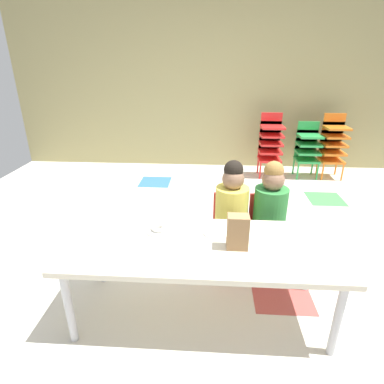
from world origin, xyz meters
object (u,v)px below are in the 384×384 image
(kid_chair_green_stack, at_px, (308,146))
(paper_plate_near_edge, at_px, (159,230))
(paper_bag_brown, at_px, (238,232))
(kid_chair_red_stack, at_px, (271,142))
(seated_child_near_camera, at_px, (232,205))
(kid_chair_orange_stack, at_px, (333,143))
(donut_powdered_on_plate, at_px, (159,228))
(seated_child_middle_seat, at_px, (270,206))
(paper_plate_center_table, at_px, (216,232))
(craft_table, at_px, (202,251))

(kid_chair_green_stack, height_order, paper_plate_near_edge, kid_chair_green_stack)
(paper_bag_brown, bearing_deg, kid_chair_red_stack, 76.60)
(seated_child_near_camera, relative_size, kid_chair_orange_stack, 1.00)
(kid_chair_green_stack, bearing_deg, kid_chair_orange_stack, 0.05)
(kid_chair_green_stack, relative_size, paper_plate_near_edge, 4.44)
(donut_powdered_on_plate, bearing_deg, kid_chair_orange_stack, 52.30)
(seated_child_near_camera, distance_m, seated_child_middle_seat, 0.30)
(kid_chair_green_stack, xyz_separation_m, donut_powdered_on_plate, (-1.75, -2.72, 0.11))
(kid_chair_orange_stack, distance_m, paper_plate_center_table, 3.21)
(kid_chair_red_stack, height_order, paper_plate_center_table, kid_chair_red_stack)
(kid_chair_green_stack, height_order, kid_chair_orange_stack, kid_chair_orange_stack)
(seated_child_middle_seat, height_order, kid_chair_orange_stack, seated_child_middle_seat)
(kid_chair_red_stack, xyz_separation_m, paper_plate_near_edge, (-1.21, -2.72, 0.03))
(seated_child_middle_seat, xyz_separation_m, paper_plate_center_table, (-0.43, -0.43, -0.00))
(kid_chair_red_stack, bearing_deg, seated_child_near_camera, -106.71)
(kid_chair_orange_stack, distance_m, paper_plate_near_edge, 3.43)
(paper_plate_center_table, bearing_deg, seated_child_middle_seat, 44.87)
(paper_plate_center_table, bearing_deg, kid_chair_orange_stack, 57.87)
(donut_powdered_on_plate, bearing_deg, paper_plate_center_table, -0.46)
(paper_bag_brown, height_order, paper_plate_near_edge, paper_bag_brown)
(paper_plate_center_table, relative_size, donut_powdered_on_plate, 1.72)
(seated_child_near_camera, xyz_separation_m, seated_child_middle_seat, (0.30, 0.00, 0.00))
(seated_child_near_camera, bearing_deg, kid_chair_red_stack, 73.29)
(seated_child_near_camera, xyz_separation_m, kid_chair_red_stack, (0.69, 2.29, -0.04))
(seated_child_near_camera, distance_m, paper_plate_near_edge, 0.67)
(kid_chair_green_stack, distance_m, paper_plate_center_table, 3.04)
(seated_child_near_camera, height_order, seated_child_middle_seat, same)
(kid_chair_orange_stack, xyz_separation_m, paper_bag_brown, (-1.58, -2.89, 0.14))
(kid_chair_orange_stack, height_order, paper_bag_brown, kid_chair_orange_stack)
(paper_plate_near_edge, xyz_separation_m, paper_plate_center_table, (0.39, -0.00, 0.00))
(craft_table, distance_m, paper_plate_center_table, 0.18)
(craft_table, distance_m, donut_powdered_on_plate, 0.34)
(craft_table, bearing_deg, kid_chair_green_stack, 63.26)
(craft_table, height_order, kid_chair_green_stack, kid_chair_green_stack)
(kid_chair_red_stack, bearing_deg, seated_child_middle_seat, -99.55)
(paper_bag_brown, distance_m, paper_plate_center_table, 0.24)
(paper_bag_brown, xyz_separation_m, donut_powdered_on_plate, (-0.52, 0.17, -0.09))
(seated_child_near_camera, xyz_separation_m, donut_powdered_on_plate, (-0.52, -0.42, 0.02))
(kid_chair_red_stack, height_order, paper_bag_brown, kid_chair_red_stack)
(kid_chair_orange_stack, bearing_deg, seated_child_middle_seat, -119.16)
(seated_child_near_camera, distance_m, kid_chair_red_stack, 2.39)
(kid_chair_green_stack, bearing_deg, paper_plate_center_table, -116.47)
(seated_child_near_camera, relative_size, kid_chair_red_stack, 1.00)
(kid_chair_red_stack, bearing_deg, paper_bag_brown, -103.40)
(donut_powdered_on_plate, bearing_deg, paper_plate_near_edge, 0.00)
(seated_child_middle_seat, distance_m, kid_chair_orange_stack, 2.63)
(paper_plate_center_table, bearing_deg, seated_child_near_camera, 73.57)
(seated_child_middle_seat, bearing_deg, seated_child_near_camera, 180.00)
(kid_chair_red_stack, height_order, kid_chair_orange_stack, same)
(craft_table, xyz_separation_m, kid_chair_red_stack, (0.90, 2.87, 0.02))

